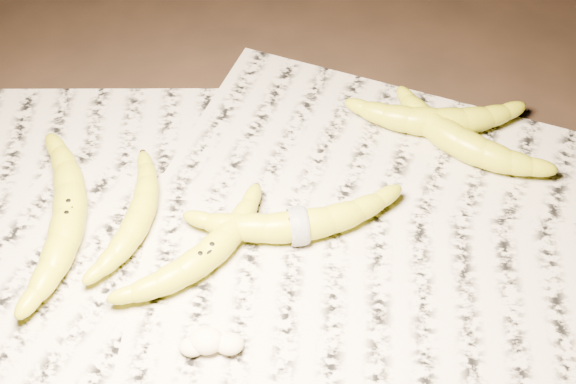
{
  "coord_description": "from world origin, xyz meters",
  "views": [
    {
      "loc": [
        0.03,
        -0.58,
        0.76
      ],
      "look_at": [
        0.01,
        0.03,
        0.05
      ],
      "focal_mm": 50.0,
      "sensor_mm": 36.0,
      "label": 1
    }
  ],
  "objects_px": {
    "banana_taped": "(298,224)",
    "banana_upper_b": "(460,140)",
    "banana_left_a": "(68,215)",
    "banana_center": "(206,254)",
    "banana_upper_a": "(437,120)",
    "banana_left_b": "(139,216)"
  },
  "relations": [
    {
      "from": "banana_taped",
      "to": "banana_upper_b",
      "type": "bearing_deg",
      "value": 24.04
    },
    {
      "from": "banana_center",
      "to": "banana_left_b",
      "type": "bearing_deg",
      "value": 99.92
    },
    {
      "from": "banana_left_a",
      "to": "banana_upper_a",
      "type": "distance_m",
      "value": 0.48
    },
    {
      "from": "banana_left_b",
      "to": "banana_upper_b",
      "type": "relative_size",
      "value": 0.87
    },
    {
      "from": "banana_left_b",
      "to": "banana_taped",
      "type": "relative_size",
      "value": 0.75
    },
    {
      "from": "banana_left_a",
      "to": "banana_upper_a",
      "type": "relative_size",
      "value": 1.17
    },
    {
      "from": "banana_left_b",
      "to": "banana_taped",
      "type": "xyz_separation_m",
      "value": [
        0.19,
        -0.01,
        0.0
      ]
    },
    {
      "from": "banana_center",
      "to": "banana_upper_a",
      "type": "bearing_deg",
      "value": -9.17
    },
    {
      "from": "banana_left_a",
      "to": "banana_center",
      "type": "bearing_deg",
      "value": -111.93
    },
    {
      "from": "banana_taped",
      "to": "banana_left_a",
      "type": "bearing_deg",
      "value": 168.29
    },
    {
      "from": "banana_left_a",
      "to": "banana_taped",
      "type": "distance_m",
      "value": 0.27
    },
    {
      "from": "banana_taped",
      "to": "banana_center",
      "type": "bearing_deg",
      "value": -167.0
    },
    {
      "from": "banana_left_b",
      "to": "banana_upper_b",
      "type": "distance_m",
      "value": 0.41
    },
    {
      "from": "banana_left_a",
      "to": "banana_taped",
      "type": "xyz_separation_m",
      "value": [
        0.27,
        -0.01,
        -0.0
      ]
    },
    {
      "from": "banana_center",
      "to": "banana_upper_a",
      "type": "xyz_separation_m",
      "value": [
        0.28,
        0.22,
        0.0
      ]
    },
    {
      "from": "banana_center",
      "to": "banana_upper_b",
      "type": "bearing_deg",
      "value": -16.23
    },
    {
      "from": "banana_upper_a",
      "to": "banana_left_b",
      "type": "bearing_deg",
      "value": -154.8
    },
    {
      "from": "banana_left_b",
      "to": "banana_center",
      "type": "height_order",
      "value": "banana_center"
    },
    {
      "from": "banana_upper_a",
      "to": "banana_upper_b",
      "type": "height_order",
      "value": "banana_upper_b"
    },
    {
      "from": "banana_left_a",
      "to": "banana_upper_b",
      "type": "xyz_separation_m",
      "value": [
        0.47,
        0.13,
        -0.0
      ]
    },
    {
      "from": "banana_upper_b",
      "to": "banana_left_a",
      "type": "bearing_deg",
      "value": -125.64
    },
    {
      "from": "banana_center",
      "to": "banana_taped",
      "type": "xyz_separation_m",
      "value": [
        0.1,
        0.05,
        0.0
      ]
    }
  ]
}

